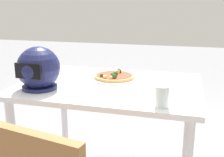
{
  "coord_description": "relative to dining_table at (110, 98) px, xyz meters",
  "views": [
    {
      "loc": [
        -0.46,
        1.6,
        1.21
      ],
      "look_at": [
        0.0,
        -0.05,
        0.75
      ],
      "focal_mm": 44.65,
      "sensor_mm": 36.0,
      "label": 1
    }
  ],
  "objects": [
    {
      "name": "pizza",
      "position": [
        0.0,
        -0.1,
        0.12
      ],
      "size": [
        0.27,
        0.27,
        0.05
      ],
      "color": "tan",
      "rests_on": "pizza_plate"
    },
    {
      "name": "pizza_plate",
      "position": [
        0.0,
        -0.11,
        0.1
      ],
      "size": [
        0.3,
        0.3,
        0.01
      ],
      "primitive_type": "cylinder",
      "color": "white",
      "rests_on": "dining_table"
    },
    {
      "name": "dining_table",
      "position": [
        0.0,
        0.0,
        0.0
      ],
      "size": [
        1.1,
        0.81,
        0.73
      ],
      "color": "white",
      "rests_on": "ground"
    },
    {
      "name": "motorcycle_helmet",
      "position": [
        0.37,
        0.21,
        0.21
      ],
      "size": [
        0.25,
        0.25,
        0.25
      ],
      "color": "#191E4C",
      "rests_on": "dining_table"
    },
    {
      "name": "drinking_glass",
      "position": [
        -0.35,
        0.32,
        0.14
      ],
      "size": [
        0.07,
        0.07,
        0.1
      ],
      "primitive_type": "cylinder",
      "color": "silver",
      "rests_on": "dining_table"
    }
  ]
}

